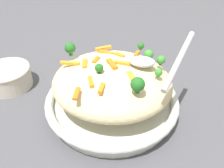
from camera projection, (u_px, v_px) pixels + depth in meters
The scene contains 25 objects.
ground_plane at pixel (112, 108), 0.56m from camera, with size 2.40×2.40×0.00m, color #4C4C51.
serving_bowl at pixel (112, 101), 0.54m from camera, with size 0.32×0.32×0.04m.
pasta_mound at pixel (112, 82), 0.51m from camera, with size 0.27×0.25×0.09m, color beige.
carrot_piece_0 at pixel (102, 88), 0.42m from camera, with size 0.03×0.01×0.01m, color orange.
carrot_piece_1 at pixel (132, 78), 0.45m from camera, with size 0.04×0.01×0.01m, color orange.
carrot_piece_2 at pixel (96, 60), 0.50m from camera, with size 0.03×0.01×0.01m, color orange.
carrot_piece_3 at pixel (112, 64), 0.48m from camera, with size 0.04×0.01×0.01m, color orange.
carrot_piece_4 at pixel (85, 63), 0.50m from camera, with size 0.03×0.01×0.01m, color orange.
carrot_piece_5 at pixel (122, 63), 0.49m from camera, with size 0.04×0.01×0.01m, color orange.
carrot_piece_6 at pixel (91, 82), 0.44m from camera, with size 0.03×0.01×0.01m, color orange.
carrot_piece_7 at pixel (137, 54), 0.53m from camera, with size 0.02×0.01×0.01m, color orange.
carrot_piece_8 at pixel (119, 55), 0.52m from camera, with size 0.03×0.01×0.01m, color orange.
carrot_piece_9 at pixel (77, 94), 0.41m from camera, with size 0.03×0.01×0.01m, color orange.
carrot_piece_10 at pixel (103, 48), 0.56m from camera, with size 0.04×0.01×0.01m, color orange.
carrot_piece_11 at pixel (106, 52), 0.54m from camera, with size 0.04×0.01×0.01m, color orange.
carrot_piece_12 at pixel (70, 64), 0.50m from camera, with size 0.04×0.01×0.01m, color orange.
broccoli_floret_0 at pixel (70, 48), 0.52m from camera, with size 0.03×0.03×0.03m.
broccoli_floret_1 at pixel (138, 84), 0.41m from camera, with size 0.03×0.03×0.03m.
broccoli_floret_2 at pixel (99, 68), 0.46m from camera, with size 0.02×0.02×0.02m.
broccoli_floret_3 at pixel (158, 73), 0.46m from camera, with size 0.02×0.02×0.02m.
broccoli_floret_4 at pixel (141, 46), 0.55m from camera, with size 0.02×0.02×0.02m.
broccoli_floret_5 at pixel (161, 60), 0.49m from camera, with size 0.02×0.02×0.02m.
broccoli_floret_6 at pixel (149, 55), 0.50m from camera, with size 0.02×0.02×0.03m.
serving_spoon at pixel (155, 61), 0.46m from camera, with size 0.13×0.15×0.07m.
companion_bowl at pixel (8, 76), 0.61m from camera, with size 0.13×0.13×0.06m.
Camera 1 is at (-0.07, 0.41, 0.38)m, focal length 35.94 mm.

